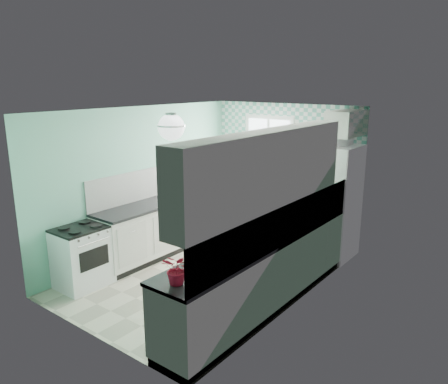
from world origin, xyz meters
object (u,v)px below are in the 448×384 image
Objects in this scene: ceiling_light at (171,127)px; fruit_bowl at (214,263)px; stove at (82,256)px; microwave at (334,136)px; sink at (296,224)px; fridge at (330,201)px; potted_plant at (178,269)px.

fruit_bowl is (1.20, -0.63, -1.35)m from ceiling_light.
fruit_bowl is at bearing 0.26° from stove.
stove is 2.45m from fruit_bowl.
ceiling_light is at bearing 65.88° from microwave.
fridge is at bearing 93.28° from sink.
fruit_bowl is at bearing 90.76° from microwave.
fridge is at bearing 91.37° from potted_plant.
sink is 1.02× the size of microwave.
fruit_bowl is (2.40, 0.04, 0.52)m from stove.
fridge is at bearing 91.61° from fruit_bowl.
ceiling_light reaches higher than fridge.
stove is 3.10× the size of fruit_bowl.
fridge is 5.91× the size of potted_plant.
potted_plant is at bearing -90.00° from fruit_bowl.
microwave is at bearing 91.61° from fruit_bowl.
fruit_bowl is 3.38m from microwave.
stove is at bearing -125.39° from fridge.
stove is 2.54m from potted_plant.
sink is 1.87m from fruit_bowl.
sink is at bearing 45.81° from ceiling_light.
fruit_bowl is at bearing -88.42° from fridge.
sink is 1.95× the size of fruit_bowl.
ceiling_light is 2.22m from sink.
microwave is (-0.09, 3.77, 0.94)m from potted_plant.
ceiling_light is at bearing 152.36° from fruit_bowl.
microwave is at bearing 91.37° from potted_plant.
potted_plant is at bearing -90.80° from sink.
ceiling_light reaches higher than stove.
fruit_bowl is 0.58m from potted_plant.
stove is 2.71× the size of potted_plant.
ceiling_light is at bearing 28.51° from stove.
fruit_bowl is at bearing 90.00° from potted_plant.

